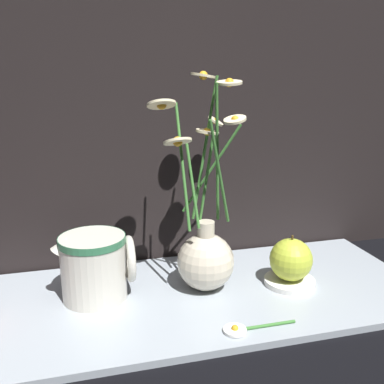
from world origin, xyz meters
TOP-DOWN VIEW (x-y plane):
  - ground_plane at (0.00, 0.00)m, footprint 6.00×6.00m
  - shelf at (0.00, 0.00)m, footprint 0.87×0.34m
  - vase_with_flowers at (0.04, 0.02)m, footprint 0.17×0.19m
  - ceramic_pitcher at (-0.15, 0.03)m, footprint 0.14×0.11m
  - saucer_plate at (0.20, -0.01)m, footprint 0.09×0.09m
  - orange_fruit at (0.20, -0.01)m, footprint 0.08×0.08m
  - loose_daisy at (0.06, -0.13)m, footprint 0.12×0.04m

SIDE VIEW (x-z plane):
  - ground_plane at x=0.00m, z-range 0.00..0.00m
  - shelf at x=0.00m, z-range 0.00..0.01m
  - loose_daisy at x=0.06m, z-range 0.01..0.02m
  - saucer_plate at x=0.20m, z-range 0.01..0.02m
  - orange_fruit at x=0.20m, z-range 0.02..0.10m
  - ceramic_pitcher at x=-0.15m, z-range 0.01..0.14m
  - vase_with_flowers at x=0.04m, z-range -0.11..0.28m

